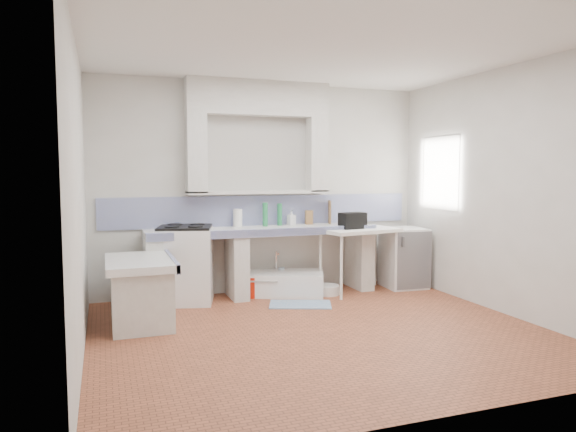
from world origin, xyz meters
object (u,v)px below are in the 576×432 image
object	(u,v)px
fridge	(404,258)
sink	(281,284)
side_table	(359,260)
stove	(186,265)

from	to	relation	value
fridge	sink	bearing A→B (deg)	178.71
side_table	fridge	size ratio (longest dim) A/B	1.24
stove	sink	xyz separation A→B (m)	(1.26, 0.02, -0.33)
stove	fridge	xyz separation A→B (m)	(3.02, -0.15, -0.04)
side_table	fridge	bearing A→B (deg)	-4.61
sink	fridge	size ratio (longest dim) A/B	1.33
sink	fridge	bearing A→B (deg)	17.29
sink	side_table	distance (m)	1.10
sink	side_table	xyz separation A→B (m)	(1.03, -0.24, 0.30)
stove	side_table	distance (m)	2.30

